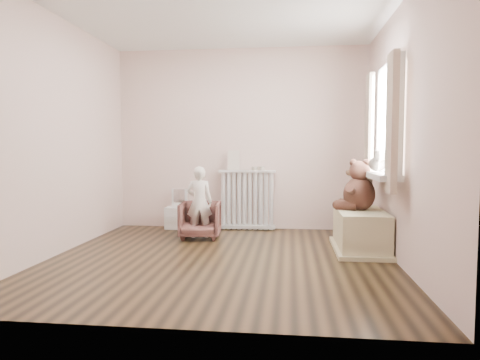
# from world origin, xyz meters

# --- Properties ---
(floor) EXTENTS (3.60, 3.60, 0.01)m
(floor) POSITION_xyz_m (0.00, 0.00, 0.00)
(floor) COLOR black
(floor) RESTS_ON ground
(ceiling) EXTENTS (3.60, 3.60, 0.01)m
(ceiling) POSITION_xyz_m (0.00, 0.00, 2.60)
(ceiling) COLOR white
(ceiling) RESTS_ON ground
(back_wall) EXTENTS (3.60, 0.02, 2.60)m
(back_wall) POSITION_xyz_m (0.00, 1.80, 1.30)
(back_wall) COLOR silver
(back_wall) RESTS_ON ground
(front_wall) EXTENTS (3.60, 0.02, 2.60)m
(front_wall) POSITION_xyz_m (0.00, -1.80, 1.30)
(front_wall) COLOR silver
(front_wall) RESTS_ON ground
(left_wall) EXTENTS (0.02, 3.60, 2.60)m
(left_wall) POSITION_xyz_m (-1.80, 0.00, 1.30)
(left_wall) COLOR silver
(left_wall) RESTS_ON ground
(right_wall) EXTENTS (0.02, 3.60, 2.60)m
(right_wall) POSITION_xyz_m (1.80, 0.00, 1.30)
(right_wall) COLOR silver
(right_wall) RESTS_ON ground
(window) EXTENTS (0.03, 0.90, 1.10)m
(window) POSITION_xyz_m (1.76, 0.30, 1.45)
(window) COLOR white
(window) RESTS_ON right_wall
(window_sill) EXTENTS (0.22, 1.10, 0.06)m
(window_sill) POSITION_xyz_m (1.67, 0.30, 0.87)
(window_sill) COLOR silver
(window_sill) RESTS_ON right_wall
(curtain_left) EXTENTS (0.06, 0.26, 1.30)m
(curtain_left) POSITION_xyz_m (1.65, -0.27, 1.39)
(curtain_left) COLOR #BEA991
(curtain_left) RESTS_ON right_wall
(curtain_right) EXTENTS (0.06, 0.26, 1.30)m
(curtain_right) POSITION_xyz_m (1.65, 0.87, 1.39)
(curtain_right) COLOR #BEA991
(curtain_right) RESTS_ON right_wall
(radiator) EXTENTS (0.81, 0.15, 0.85)m
(radiator) POSITION_xyz_m (0.11, 1.68, 0.39)
(radiator) COLOR silver
(radiator) RESTS_ON floor
(paper_doll) EXTENTS (0.17, 0.02, 0.28)m
(paper_doll) POSITION_xyz_m (-0.08, 1.68, 1.00)
(paper_doll) COLOR beige
(paper_doll) RESTS_ON radiator
(tin_a) EXTENTS (0.09, 0.09, 0.05)m
(tin_a) POSITION_xyz_m (0.22, 1.68, 0.88)
(tin_a) COLOR #A59E8C
(tin_a) RESTS_ON radiator
(tin_b) EXTENTS (0.10, 0.10, 0.05)m
(tin_b) POSITION_xyz_m (0.32, 1.68, 0.88)
(tin_b) COLOR #A59E8C
(tin_b) RESTS_ON radiator
(toy_vanity) EXTENTS (0.37, 0.26, 0.57)m
(toy_vanity) POSITION_xyz_m (-0.89, 1.65, 0.28)
(toy_vanity) COLOR silver
(toy_vanity) RESTS_ON floor
(armchair) EXTENTS (0.54, 0.56, 0.47)m
(armchair) POSITION_xyz_m (-0.44, 1.01, 0.24)
(armchair) COLOR brown
(armchair) RESTS_ON floor
(child) EXTENTS (0.35, 0.24, 0.92)m
(child) POSITION_xyz_m (-0.44, 0.96, 0.48)
(child) COLOR white
(child) RESTS_ON armchair
(toy_bench) EXTENTS (0.52, 0.97, 0.46)m
(toy_bench) POSITION_xyz_m (1.52, 0.55, 0.20)
(toy_bench) COLOR beige
(toy_bench) RESTS_ON floor
(teddy_bear) EXTENTS (0.56, 0.50, 0.57)m
(teddy_bear) POSITION_xyz_m (1.51, 0.60, 0.67)
(teddy_bear) COLOR #331B14
(teddy_bear) RESTS_ON toy_bench
(plush_cat) EXTENTS (0.20, 0.30, 0.25)m
(plush_cat) POSITION_xyz_m (1.66, 0.40, 1.00)
(plush_cat) COLOR slate
(plush_cat) RESTS_ON window_sill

